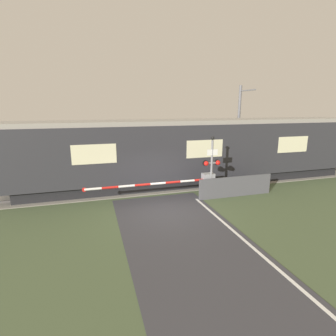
{
  "coord_description": "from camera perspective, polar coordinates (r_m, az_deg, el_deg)",
  "views": [
    {
      "loc": [
        -3.07,
        -10.83,
        4.69
      ],
      "look_at": [
        0.66,
        1.75,
        1.58
      ],
      "focal_mm": 28.0,
      "sensor_mm": 36.0,
      "label": 1
    }
  ],
  "objects": [
    {
      "name": "signal_post",
      "position": [
        13.45,
        9.51,
        0.92
      ],
      "size": [
        0.95,
        0.26,
        3.23
      ],
      "color": "gray",
      "rests_on": "ground_plane"
    },
    {
      "name": "catenary_pole",
      "position": [
        20.23,
        15.13,
        8.7
      ],
      "size": [
        0.2,
        1.9,
        6.14
      ],
      "color": "slate",
      "rests_on": "ground_plane"
    },
    {
      "name": "track_bed",
      "position": [
        15.75,
        -4.56,
        -3.95
      ],
      "size": [
        36.0,
        3.2,
        0.13
      ],
      "color": "gray",
      "rests_on": "ground_plane"
    },
    {
      "name": "crossing_barrier",
      "position": [
        13.64,
        6.56,
        -3.72
      ],
      "size": [
        6.56,
        0.44,
        1.29
      ],
      "color": "gray",
      "rests_on": "ground_plane"
    },
    {
      "name": "ground_plane",
      "position": [
        12.19,
        -0.66,
        -9.3
      ],
      "size": [
        80.0,
        80.0,
        0.0
      ],
      "primitive_type": "plane",
      "color": "#475638"
    },
    {
      "name": "roadside_fence",
      "position": [
        14.31,
        14.53,
        -3.93
      ],
      "size": [
        4.19,
        0.06,
        1.1
      ],
      "color": "#4C4C51",
      "rests_on": "ground_plane"
    },
    {
      "name": "train",
      "position": [
        16.17,
        5.9,
        3.68
      ],
      "size": [
        21.73,
        2.85,
        3.91
      ],
      "color": "black",
      "rests_on": "ground_plane"
    }
  ]
}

